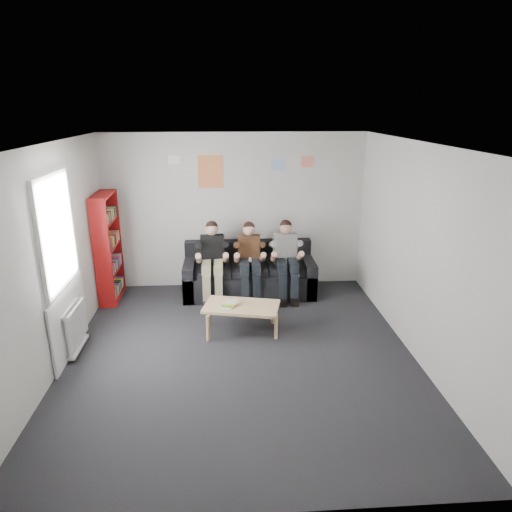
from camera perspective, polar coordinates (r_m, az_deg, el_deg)
The scene contains 14 objects.
room_shell at distance 5.59m, azimuth -2.08°, elevation -0.09°, with size 5.00×5.00×5.00m.
sofa at distance 7.91m, azimuth -0.87°, elevation -2.47°, with size 2.22×0.91×0.86m.
bookshelf at distance 7.85m, azimuth -17.97°, elevation 0.97°, with size 0.27×0.81×1.79m.
coffee_table at distance 6.53m, azimuth -1.83°, elevation -6.57°, with size 1.05×0.58×0.42m.
game_cases at distance 6.49m, azimuth -3.44°, elevation -6.00°, with size 0.24×0.22×0.06m.
person_left at distance 7.60m, azimuth -5.46°, elevation -0.68°, with size 0.39×0.83×1.30m.
person_middle at distance 7.61m, azimuth -0.80°, elevation -0.64°, with size 0.38×0.81×1.28m.
person_right at distance 7.66m, azimuth 3.82°, elevation -0.49°, with size 0.39×0.83×1.30m.
radiator at distance 6.48m, azimuth -21.63°, elevation -8.35°, with size 0.10×0.64×0.60m.
window at distance 6.24m, azimuth -23.00°, elevation -2.74°, with size 0.05×1.30×2.36m.
poster_large at distance 7.87m, azimuth -5.71°, elevation 10.45°, with size 0.42×0.01×0.55m, color gold.
poster_blue at distance 7.91m, azimuth 2.79°, elevation 11.28°, with size 0.25×0.01×0.20m, color #3F7ED9.
poster_pink at distance 7.97m, azimuth 6.44°, elevation 11.61°, with size 0.22×0.01×0.18m, color #D5428A.
poster_sign at distance 7.89m, azimuth -10.21°, elevation 11.73°, with size 0.20×0.01×0.14m, color white.
Camera 1 is at (-0.16, -5.31, 3.11)m, focal length 32.00 mm.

